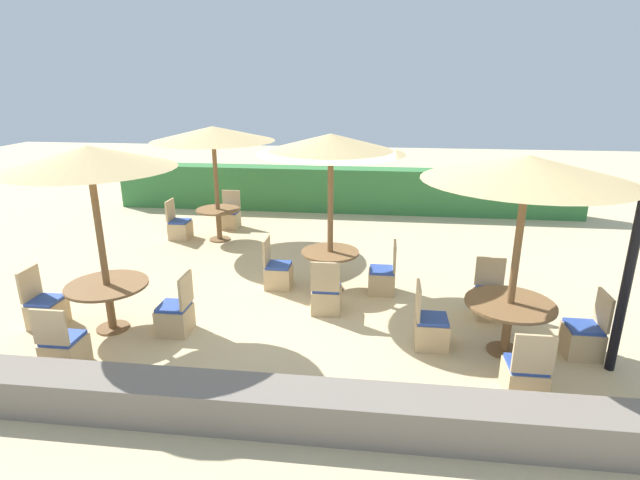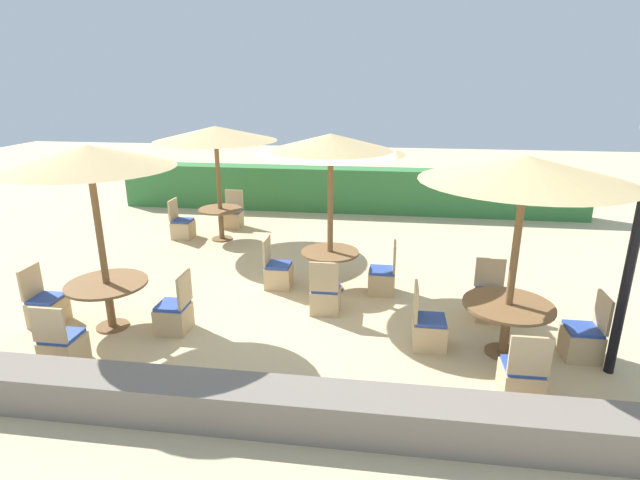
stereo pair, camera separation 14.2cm
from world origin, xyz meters
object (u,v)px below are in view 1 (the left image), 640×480
Objects in this scene: patio_chair_center_west at (278,273)px; patio_chair_center_east at (383,278)px; patio_chair_center_south at (326,297)px; round_table_front_left at (108,292)px; patio_chair_front_left_south at (64,350)px; round_table_front_right at (509,312)px; patio_chair_front_left_east at (176,316)px; patio_chair_front_right_south at (525,377)px; patio_chair_front_right_east at (583,338)px; patio_chair_back_left_north at (230,218)px; round_table_back_left at (218,216)px; patio_chair_back_left_west at (180,228)px; patio_chair_front_right_west at (430,329)px; parasol_front_right at (528,169)px; parasol_front_left at (89,158)px; round_table_center at (330,260)px; parasol_center at (331,144)px; patio_chair_front_left_west at (46,310)px; patio_chair_front_right_north at (490,301)px; parasol_back_left at (213,134)px.

patio_chair_center_west and patio_chair_center_east have the same top height.
patio_chair_center_south is 3.33m from round_table_front_left.
round_table_front_right is (5.82, 1.12, 0.35)m from patio_chair_front_left_south.
patio_chair_center_west is at bearing 52.98° from patio_chair_front_left_south.
patio_chair_front_left_east and patio_chair_front_right_south have the same top height.
patio_chair_front_right_east and patio_chair_back_left_north have the same top height.
round_table_back_left is 1.07× the size of patio_chair_back_left_west.
patio_chair_center_east is 1.27m from patio_chair_center_south.
patio_chair_front_left_south is (-0.05, -1.09, -0.34)m from round_table_front_left.
patio_chair_front_left_east is (1.01, 0.02, -0.34)m from round_table_front_left.
patio_chair_front_left_east and patio_chair_front_right_west have the same top height.
parasol_front_right is at bearing 135.76° from patio_chair_back_left_north.
patio_chair_center_west and patio_chair_front_right_west have the same top height.
parasol_front_left is (-2.18, -1.87, 2.33)m from patio_chair_center_west.
parasol_front_right is 2.28× the size of round_table_front_right.
patio_chair_center_west is (-0.95, -0.02, -0.30)m from round_table_center.
patio_chair_front_right_east is at bearing 140.79° from patio_chair_back_left_north.
round_table_center is (0.00, 0.00, -2.03)m from parasol_center.
patio_chair_front_right_south is at bearing 135.98° from patio_chair_front_right_east.
parasol_front_right is at bearing -35.14° from parasol_center.
patio_chair_back_left_west is at bearing 59.85° from patio_chair_front_right_east.
patio_chair_center_south is 1.00× the size of patio_chair_front_left_west.
patio_chair_front_right_west is 7.02m from patio_chair_back_left_north.
patio_chair_center_south is at bearing 32.50° from patio_chair_front_left_south.
patio_chair_front_right_west and patio_chair_front_right_north have the same top height.
parasol_center is at bearing -16.00° from patio_chair_front_right_north.
parasol_back_left is (-3.81, 2.57, 2.19)m from patio_chair_center_east.
patio_chair_front_right_west reaches higher than round_table_center.
patio_chair_center_west is at bearing 40.69° from parasol_front_left.
round_table_front_left is (-3.17, -0.97, 0.34)m from patio_chair_center_south.
patio_chair_front_right_north is at bearing 90.24° from parasol_front_right.
parasol_center is 2.98× the size of patio_chair_front_right_north.
round_table_center is 3.23m from round_table_front_right.
parasol_center is 2.98× the size of patio_chair_front_right_east.
patio_chair_front_left_east is 3.73m from patio_chair_front_right_west.
patio_chair_front_right_north is 1.00× the size of patio_chair_back_left_north.
patio_chair_back_left_north is 1.37m from patio_chair_back_left_west.
patio_chair_center_west is 3.74m from patio_chair_front_left_west.
patio_chair_front_right_north is 0.93× the size of round_table_back_left.
patio_chair_front_left_east reaches higher than round_table_front_left.
round_table_front_right is (2.64, -1.86, -1.98)m from parasol_center.
patio_chair_front_left_east is (-2.12, -1.87, -2.33)m from parasol_center.
round_table_center is 0.37× the size of parasol_front_left.
parasol_back_left reaches higher than round_table_front_right.
patio_chair_front_left_south is 0.78× the size of round_table_front_right.
patio_chair_center_east is at bearing -23.26° from patio_chair_front_right_north.
patio_chair_front_right_east is at bearing -33.73° from round_table_back_left.
patio_chair_front_right_south is at bearing 89.55° from patio_chair_front_right_north.
round_table_front_left is at bearing 11.16° from patio_chair_front_right_north.
patio_chair_front_left_south is 1.00× the size of patio_chair_front_right_east.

